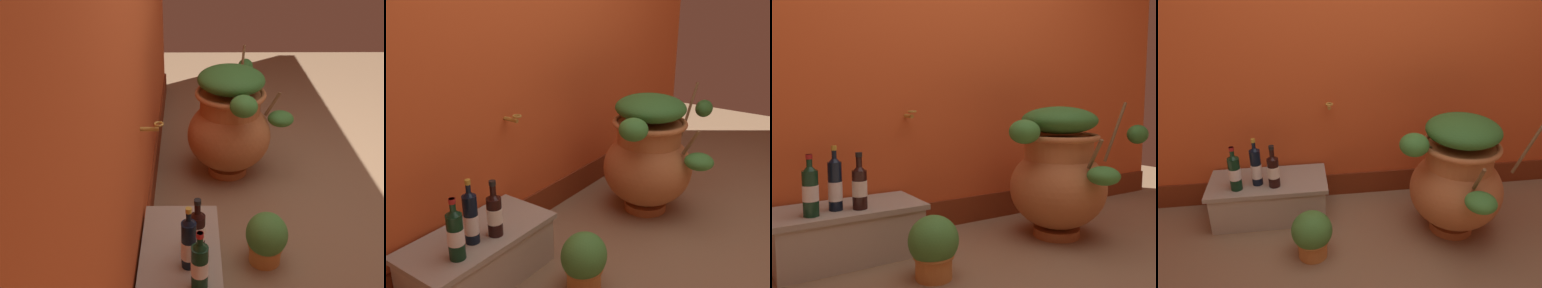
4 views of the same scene
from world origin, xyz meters
TOP-DOWN VIEW (x-y plane):
  - ground_plane at (0.00, 0.00)m, footprint 7.00×7.00m
  - back_wall at (-0.00, 1.20)m, footprint 4.40×0.33m
  - terracotta_urn at (0.56, 0.54)m, footprint 1.06×0.76m
  - stone_ledge at (-0.70, 0.88)m, footprint 0.83×0.41m
  - wine_bottle_left at (-0.90, 0.79)m, footprint 0.08×0.08m
  - wine_bottle_middle at (-0.76, 0.84)m, footprint 0.07×0.07m
  - wine_bottle_right at (-0.65, 0.80)m, footprint 0.08×0.08m
  - potted_shrub at (-0.41, 0.40)m, footprint 0.25×0.24m

SIDE VIEW (x-z plane):
  - ground_plane at x=0.00m, z-range 0.00..0.00m
  - stone_ledge at x=-0.70m, z-range 0.01..0.31m
  - potted_shrub at x=-0.41m, z-range 0.00..0.32m
  - terracotta_urn at x=0.56m, z-range -0.01..0.84m
  - wine_bottle_right at x=-0.65m, z-range 0.27..0.58m
  - wine_bottle_left at x=-0.90m, z-range 0.28..0.59m
  - wine_bottle_middle at x=-0.76m, z-range 0.26..0.61m
  - back_wall at x=0.00m, z-range -0.01..2.59m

